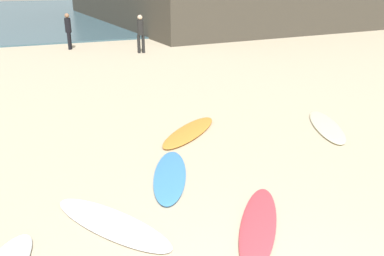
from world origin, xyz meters
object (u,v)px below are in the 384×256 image
object	(u,v)px
surfboard_3	(189,132)
surfboard_2	(170,175)
surfboard_1	(111,223)
beachgoer_near	(68,30)
surfboard_0	(258,225)
surfboard_4	(327,126)
beachgoer_far	(141,32)

from	to	relation	value
surfboard_3	surfboard_2	bearing A→B (deg)	-72.52
surfboard_1	beachgoer_near	bearing A→B (deg)	-126.58
surfboard_2	surfboard_3	xyz separation A→B (m)	(1.11, 1.79, 0.00)
surfboard_0	beachgoer_near	bearing A→B (deg)	-51.83
surfboard_0	surfboard_1	world-z (taller)	surfboard_0
surfboard_4	beachgoer_near	size ratio (longest dim) A/B	1.33
surfboard_1	surfboard_2	distance (m)	1.60
surfboard_3	surfboard_4	size ratio (longest dim) A/B	0.97
surfboard_4	beachgoer_near	world-z (taller)	beachgoer_near
surfboard_1	beachgoer_far	size ratio (longest dim) A/B	1.28
beachgoer_near	surfboard_4	bearing A→B (deg)	34.87
surfboard_4	beachgoer_near	bearing A→B (deg)	-47.21
surfboard_3	beachgoer_near	world-z (taller)	beachgoer_near
surfboard_0	surfboard_4	bearing A→B (deg)	-105.65
surfboard_0	surfboard_3	size ratio (longest dim) A/B	0.96
surfboard_4	beachgoer_far	distance (m)	11.00
surfboard_4	beachgoer_near	distance (m)	13.79
surfboard_2	surfboard_0	bearing A→B (deg)	-48.57
surfboard_2	beachgoer_near	size ratio (longest dim) A/B	1.21
beachgoer_far	surfboard_4	bearing A→B (deg)	-72.97
surfboard_0	surfboard_2	bearing A→B (deg)	-34.97
surfboard_3	beachgoer_near	size ratio (longest dim) A/B	1.29
surfboard_4	surfboard_0	bearing A→B (deg)	63.77
beachgoer_near	surfboard_0	bearing A→B (deg)	19.66
surfboard_0	surfboard_3	bearing A→B (deg)	-61.16
surfboard_0	surfboard_2	world-z (taller)	surfboard_2
surfboard_1	surfboard_3	xyz separation A→B (m)	(2.35, 2.80, 0.01)
surfboard_4	surfboard_3	bearing A→B (deg)	9.55
surfboard_3	surfboard_1	bearing A→B (deg)	-80.67
surfboard_2	surfboard_1	bearing A→B (deg)	-117.86
surfboard_2	surfboard_4	xyz separation A→B (m)	(4.15, 0.90, -0.01)
surfboard_2	beachgoer_far	distance (m)	12.19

